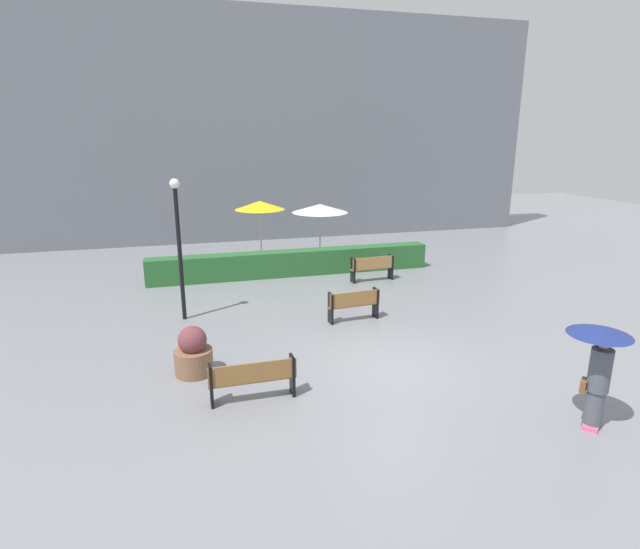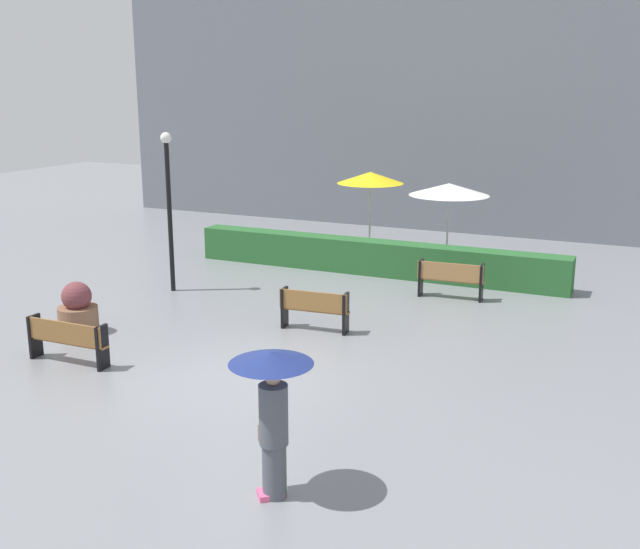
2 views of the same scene
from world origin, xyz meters
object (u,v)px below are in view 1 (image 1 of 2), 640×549
at_px(planter_pot, 193,353).
at_px(bench_near_left, 253,377).
at_px(pedestrian_with_umbrella, 598,360).
at_px(bench_mid_center, 354,303).
at_px(patio_umbrella_white, 320,208).
at_px(patio_umbrella_yellow, 260,205).
at_px(lamp_post, 178,236).
at_px(bench_back_row, 373,267).

bearing_deg(planter_pot, bench_near_left, -54.39).
relative_size(pedestrian_with_umbrella, planter_pot, 1.74).
xyz_separation_m(bench_mid_center, patio_umbrella_white, (0.98, 7.24, 1.74)).
distance_m(bench_near_left, planter_pot, 1.93).
bearing_deg(patio_umbrella_yellow, bench_near_left, -99.92).
height_order(bench_mid_center, bench_near_left, bench_mid_center).
bearing_deg(bench_near_left, planter_pot, 125.61).
xyz_separation_m(planter_pot, lamp_post, (-0.16, 3.72, 2.01)).
xyz_separation_m(bench_back_row, bench_mid_center, (-2.03, -3.75, -0.01)).
relative_size(bench_mid_center, pedestrian_with_umbrella, 0.79).
xyz_separation_m(bench_mid_center, patio_umbrella_yellow, (-1.53, 7.38, 1.93)).
relative_size(bench_mid_center, planter_pot, 1.38).
bearing_deg(lamp_post, planter_pot, -87.58).
xyz_separation_m(bench_near_left, planter_pot, (-1.12, 1.57, -0.02)).
distance_m(bench_mid_center, planter_pot, 5.13).
xyz_separation_m(lamp_post, patio_umbrella_white, (5.75, 5.76, -0.22)).
height_order(bench_back_row, bench_near_left, bench_back_row).
bearing_deg(pedestrian_with_umbrella, bench_back_row, 92.10).
height_order(bench_near_left, planter_pot, planter_pot).
distance_m(bench_mid_center, lamp_post, 5.37).
bearing_deg(bench_mid_center, patio_umbrella_yellow, 101.74).
bearing_deg(pedestrian_with_umbrella, bench_near_left, 156.16).
bearing_deg(pedestrian_with_umbrella, planter_pot, 149.27).
relative_size(bench_near_left, pedestrian_with_umbrella, 0.90).
distance_m(bench_back_row, lamp_post, 7.44).
height_order(bench_mid_center, planter_pot, planter_pot).
relative_size(bench_near_left, patio_umbrella_yellow, 0.67).
distance_m(bench_near_left, patio_umbrella_white, 12.05).
bearing_deg(lamp_post, bench_back_row, 18.49).
height_order(bench_back_row, lamp_post, lamp_post).
relative_size(bench_mid_center, bench_near_left, 0.88).
height_order(bench_back_row, planter_pot, planter_pot).
xyz_separation_m(bench_near_left, pedestrian_with_umbrella, (5.90, -2.61, 0.83)).
distance_m(pedestrian_with_umbrella, lamp_post, 10.73).
bearing_deg(bench_near_left, lamp_post, 103.61).
height_order(bench_near_left, patio_umbrella_white, patio_umbrella_white).
relative_size(bench_back_row, pedestrian_with_umbrella, 0.85).
relative_size(planter_pot, lamp_post, 0.28).
bearing_deg(patio_umbrella_white, bench_mid_center, -97.69).
relative_size(lamp_post, patio_umbrella_white, 1.67).
xyz_separation_m(bench_mid_center, bench_near_left, (-3.49, -3.81, -0.02)).
bearing_deg(bench_mid_center, patio_umbrella_white, 82.31).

